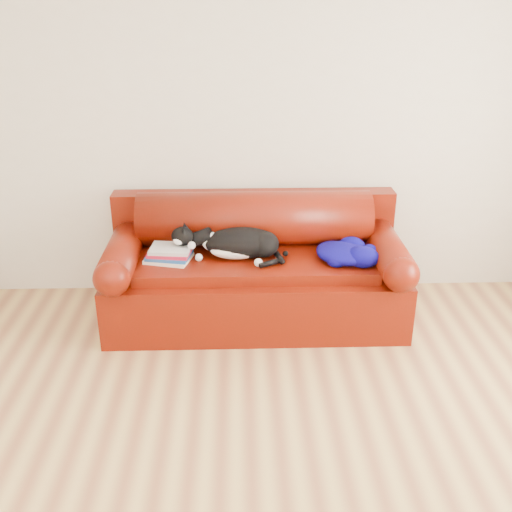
{
  "coord_description": "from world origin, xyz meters",
  "views": [
    {
      "loc": [
        -0.21,
        -2.39,
        2.22
      ],
      "look_at": [
        -0.09,
        1.35,
        0.55
      ],
      "focal_mm": 42.0,
      "sensor_mm": 36.0,
      "label": 1
    }
  ],
  "objects_px": {
    "sofa_base": "(255,288)",
    "cat": "(240,244)",
    "book_stack": "(170,254)",
    "blanket": "(346,252)"
  },
  "relations": [
    {
      "from": "sofa_base",
      "to": "cat",
      "type": "xyz_separation_m",
      "value": [
        -0.11,
        -0.04,
        0.37
      ]
    },
    {
      "from": "cat",
      "to": "sofa_base",
      "type": "bearing_deg",
      "value": 33.69
    },
    {
      "from": "sofa_base",
      "to": "book_stack",
      "type": "xyz_separation_m",
      "value": [
        -0.6,
        -0.07,
        0.31
      ]
    },
    {
      "from": "sofa_base",
      "to": "blanket",
      "type": "relative_size",
      "value": 4.4
    },
    {
      "from": "book_stack",
      "to": "sofa_base",
      "type": "bearing_deg",
      "value": 6.77
    },
    {
      "from": "book_stack",
      "to": "cat",
      "type": "xyz_separation_m",
      "value": [
        0.49,
        0.03,
        0.05
      ]
    },
    {
      "from": "cat",
      "to": "blanket",
      "type": "relative_size",
      "value": 1.49
    },
    {
      "from": "sofa_base",
      "to": "cat",
      "type": "height_order",
      "value": "cat"
    },
    {
      "from": "cat",
      "to": "blanket",
      "type": "height_order",
      "value": "cat"
    },
    {
      "from": "cat",
      "to": "blanket",
      "type": "xyz_separation_m",
      "value": [
        0.73,
        -0.07,
        -0.04
      ]
    }
  ]
}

